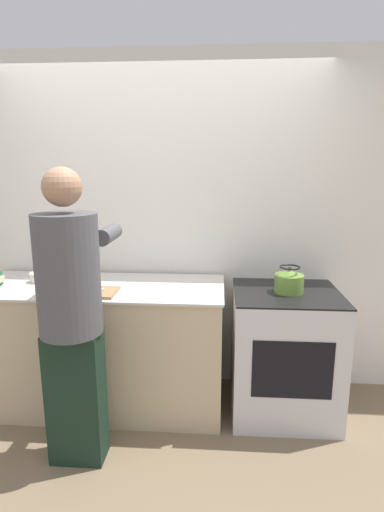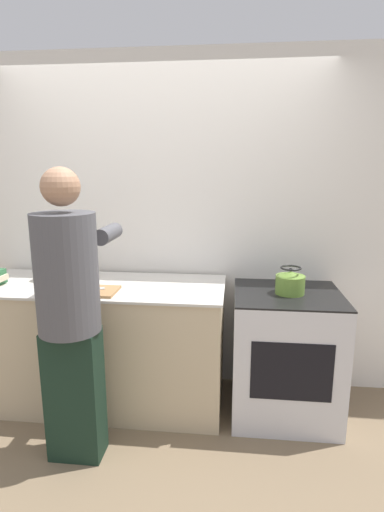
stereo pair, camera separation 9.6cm
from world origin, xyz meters
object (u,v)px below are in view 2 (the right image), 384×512
knife (90,289)px  kettle (290,282)px  person (70,309)px  cutting_board (95,291)px  bowl_prep (42,276)px  oven (285,354)px  canister_jar (66,267)px

knife → kettle: bearing=-15.1°
person → cutting_board: person is taller
knife → kettle: kettle is taller
person → knife: 0.41m
person → bowl_prep: 0.82m
bowl_prep → knife: bearing=-28.3°
person → bowl_prep: (-0.49, 0.65, 0.01)m
kettle → oven: bearing=129.2°
oven → cutting_board: bearing=-172.3°
oven → knife: (-1.34, -0.18, 0.49)m
oven → knife: size_ratio=4.96×
person → knife: person is taller
kettle → cutting_board: bearing=-172.7°
canister_jar → cutting_board: bearing=-41.7°
bowl_prep → cutting_board: bearing=-26.3°
cutting_board → canister_jar: bearing=138.3°
person → cutting_board: (0.00, 0.41, -0.02)m
kettle → bowl_prep: size_ratio=1.56×
kettle → canister_jar: (-1.64, 0.12, 0.03)m
person → canister_jar: 0.77m
knife → bowl_prep: size_ratio=1.43×
oven → bowl_prep: bowl_prep is taller
person → kettle: 1.44m
oven → canister_jar: bearing=176.1°
kettle → canister_jar: size_ratio=1.05×
oven → kettle: 0.53m
oven → bowl_prep: bearing=177.8°
kettle → canister_jar: 1.64m
oven → kettle: kettle is taller
cutting_board → knife: bearing=-175.5°
cutting_board → canister_jar: 0.44m
knife → person: bearing=-108.1°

